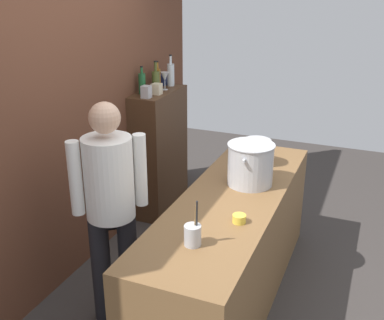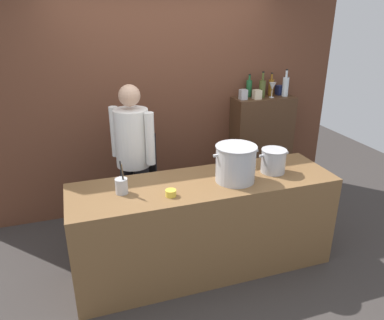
% 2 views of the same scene
% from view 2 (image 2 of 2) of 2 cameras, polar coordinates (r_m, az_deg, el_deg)
% --- Properties ---
extents(ground_plane, '(8.00, 8.00, 0.00)m').
position_cam_2_polar(ground_plane, '(3.74, 1.80, -15.88)').
color(ground_plane, '#383330').
extents(brick_back_panel, '(4.40, 0.10, 3.00)m').
position_cam_2_polar(brick_back_panel, '(4.36, -4.41, 11.48)').
color(brick_back_panel, brown).
rests_on(brick_back_panel, ground_plane).
extents(prep_counter, '(2.38, 0.70, 0.90)m').
position_cam_2_polar(prep_counter, '(3.48, 1.89, -10.05)').
color(prep_counter, brown).
rests_on(prep_counter, ground_plane).
extents(bar_cabinet, '(0.76, 0.32, 1.32)m').
position_cam_2_polar(bar_cabinet, '(4.83, 10.52, 1.87)').
color(bar_cabinet, '#472D1C').
rests_on(bar_cabinet, ground_plane).
extents(chef, '(0.43, 0.45, 1.66)m').
position_cam_2_polar(chef, '(3.76, -9.05, 1.03)').
color(chef, black).
rests_on(chef, ground_plane).
extents(stockpot_large, '(0.42, 0.36, 0.33)m').
position_cam_2_polar(stockpot_large, '(3.24, 6.75, -0.54)').
color(stockpot_large, '#B7BABF').
rests_on(stockpot_large, prep_counter).
extents(stockpot_small, '(0.30, 0.23, 0.22)m').
position_cam_2_polar(stockpot_small, '(3.49, 12.48, -0.13)').
color(stockpot_small, '#B7BABF').
rests_on(stockpot_small, prep_counter).
extents(utensil_crock, '(0.10, 0.10, 0.30)m').
position_cam_2_polar(utensil_crock, '(3.09, -10.83, -3.91)').
color(utensil_crock, '#B7BABF').
rests_on(utensil_crock, prep_counter).
extents(butter_jar, '(0.09, 0.09, 0.05)m').
position_cam_2_polar(butter_jar, '(3.01, -3.30, -5.11)').
color(butter_jar, yellow).
rests_on(butter_jar, prep_counter).
extents(wine_bottle_amber, '(0.07, 0.07, 0.28)m').
position_cam_2_polar(wine_bottle_amber, '(4.73, 12.12, 10.97)').
color(wine_bottle_amber, '#8C5919').
rests_on(wine_bottle_amber, bar_cabinet).
extents(wine_bottle_green, '(0.07, 0.07, 0.28)m').
position_cam_2_polar(wine_bottle_green, '(4.62, 8.80, 10.94)').
color(wine_bottle_green, '#1E592D').
rests_on(wine_bottle_green, bar_cabinet).
extents(wine_bottle_clear, '(0.08, 0.08, 0.33)m').
position_cam_2_polar(wine_bottle_clear, '(4.74, 14.25, 11.02)').
color(wine_bottle_clear, silver).
rests_on(wine_bottle_clear, bar_cabinet).
extents(wine_bottle_olive, '(0.08, 0.08, 0.31)m').
position_cam_2_polar(wine_bottle_olive, '(4.61, 10.80, 10.85)').
color(wine_bottle_olive, '#475123').
rests_on(wine_bottle_olive, bar_cabinet).
extents(wine_glass_wide, '(0.08, 0.08, 0.18)m').
position_cam_2_polar(wine_glass_wide, '(4.62, 12.33, 11.01)').
color(wine_glass_wide, silver).
rests_on(wine_glass_wide, bar_cabinet).
extents(spice_tin_silver, '(0.08, 0.08, 0.12)m').
position_cam_2_polar(spice_tin_silver, '(4.47, 7.92, 10.00)').
color(spice_tin_silver, '#B2B2B7').
rests_on(spice_tin_silver, bar_cabinet).
extents(spice_tin_cream, '(0.09, 0.09, 0.11)m').
position_cam_2_polar(spice_tin_cream, '(4.53, 10.02, 9.94)').
color(spice_tin_cream, beige).
rests_on(spice_tin_cream, bar_cabinet).
extents(spice_tin_navy, '(0.09, 0.09, 0.11)m').
position_cam_2_polar(spice_tin_navy, '(4.83, 13.44, 10.47)').
color(spice_tin_navy, navy).
rests_on(spice_tin_navy, bar_cabinet).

